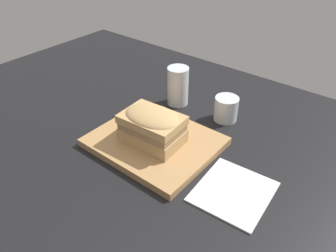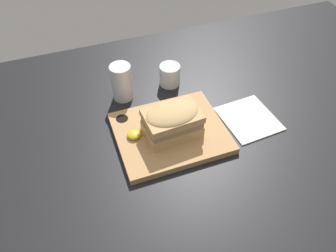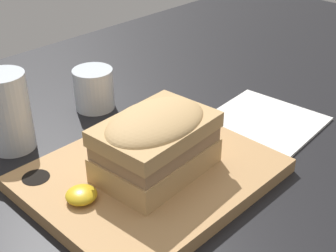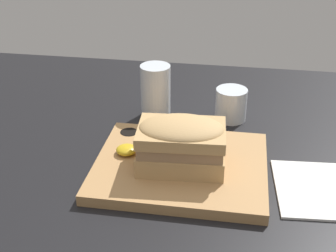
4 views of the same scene
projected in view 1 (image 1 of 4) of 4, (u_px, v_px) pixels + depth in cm
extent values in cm
cube|color=black|center=(194.00, 152.00, 79.04)|extent=(166.83, 91.95, 2.00)
cube|color=tan|center=(155.00, 142.00, 79.31)|extent=(28.64, 23.91, 1.86)
cylinder|color=black|center=(145.00, 110.00, 90.18)|extent=(3.35, 3.35, 0.93)
cube|color=tan|center=(153.00, 135.00, 77.24)|extent=(14.64, 10.41, 3.24)
cube|color=#9E7A56|center=(152.00, 126.00, 75.79)|extent=(14.05, 9.99, 1.83)
cube|color=tan|center=(152.00, 120.00, 74.72)|extent=(14.64, 10.41, 1.94)
ellipsoid|color=tan|center=(152.00, 117.00, 74.26)|extent=(14.34, 10.20, 2.91)
ellipsoid|color=gold|center=(129.00, 120.00, 84.11)|extent=(3.59, 3.59, 1.43)
cylinder|color=silver|center=(178.00, 86.00, 93.16)|extent=(6.08, 6.08, 11.15)
cylinder|color=silver|center=(178.00, 95.00, 94.80)|extent=(5.35, 5.35, 5.02)
cylinder|color=silver|center=(226.00, 109.00, 87.37)|extent=(6.34, 6.34, 6.59)
cylinder|color=#33050F|center=(226.00, 110.00, 87.63)|extent=(5.71, 5.71, 5.25)
cube|color=white|center=(233.00, 192.00, 66.78)|extent=(15.24, 16.41, 0.40)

